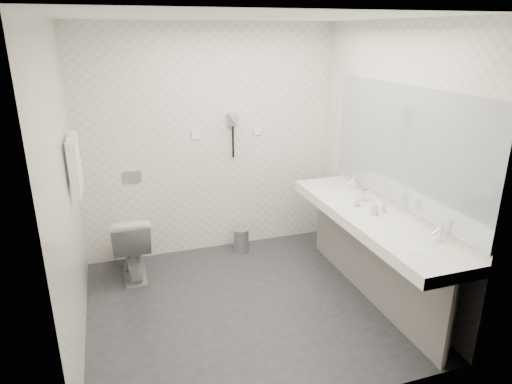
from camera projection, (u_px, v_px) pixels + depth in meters
name	position (u px, v px, depth m)	size (l,w,h in m)	color
floor	(246.00, 306.00, 4.21)	(2.80, 2.80, 0.00)	#2A2B30
ceiling	(243.00, 17.00, 3.37)	(2.80, 2.80, 0.00)	white
wall_back	(210.00, 143.00, 4.95)	(2.80, 2.80, 0.00)	white
wall_front	(310.00, 241.00, 2.62)	(2.80, 2.80, 0.00)	white
wall_left	(64.00, 195.00, 3.37)	(2.60, 2.60, 0.00)	white
wall_right	(389.00, 163.00, 4.20)	(2.60, 2.60, 0.00)	white
vanity_counter	(371.00, 219.00, 4.09)	(0.55, 2.20, 0.10)	white
vanity_panel	(369.00, 261.00, 4.24)	(0.03, 2.15, 0.75)	gray
vanity_post_near	(449.00, 324.00, 3.32)	(0.06, 0.06, 0.75)	silver
vanity_post_far	(323.00, 219.00, 5.18)	(0.06, 0.06, 0.75)	silver
mirror	(403.00, 147.00, 3.95)	(0.02, 2.20, 1.05)	#B2BCC6
basin_near	(417.00, 246.00, 3.50)	(0.40, 0.31, 0.05)	white
basin_far	(337.00, 193.00, 4.66)	(0.40, 0.31, 0.05)	white
faucet_near	(439.00, 232.00, 3.53)	(0.04, 0.04, 0.15)	silver
faucet_far	(354.00, 182.00, 4.69)	(0.04, 0.04, 0.15)	silver
soap_bottle_a	(375.00, 209.00, 4.03)	(0.05, 0.05, 0.12)	silver
soap_bottle_b	(357.00, 201.00, 4.25)	(0.07, 0.07, 0.09)	silver
soap_bottle_c	(384.00, 207.00, 4.10)	(0.04, 0.04, 0.11)	silver
glass_left	(365.00, 195.00, 4.38)	(0.06, 0.06, 0.11)	silver
toilet	(132.00, 245.00, 4.63)	(0.38, 0.68, 0.69)	white
flush_plate	(132.00, 177.00, 4.79)	(0.18, 0.02, 0.12)	#B2B5BA
pedal_bin	(241.00, 240.00, 5.22)	(0.18, 0.18, 0.26)	#B2B5BA
bin_lid	(241.00, 230.00, 5.17)	(0.18, 0.18, 0.01)	#B2B5BA
towel_rail	(70.00, 139.00, 3.78)	(0.02, 0.02, 0.62)	silver
towel_near	(74.00, 169.00, 3.73)	(0.07, 0.24, 0.48)	white
towel_far	(76.00, 160.00, 3.98)	(0.07, 0.24, 0.48)	white
dryer_cradle	(232.00, 119.00, 4.92)	(0.10, 0.04, 0.14)	#999A9F
dryer_barrel	(234.00, 117.00, 4.84)	(0.08, 0.08, 0.14)	#999A9F
dryer_cord	(233.00, 142.00, 4.99)	(0.02, 0.02, 0.35)	black
switch_plate_a	(196.00, 135.00, 4.86)	(0.09, 0.02, 0.09)	white
switch_plate_b	(258.00, 131.00, 5.07)	(0.09, 0.02, 0.09)	white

